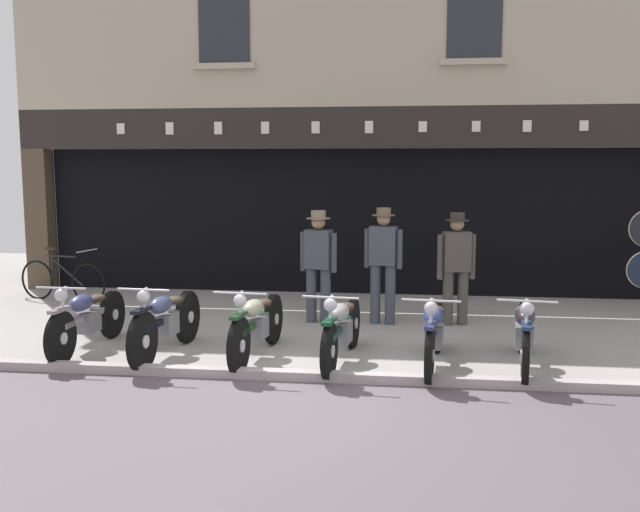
# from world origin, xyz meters

# --- Properties ---
(ground) EXTENTS (23.84, 22.00, 0.18)m
(ground) POSITION_xyz_m (0.00, -0.98, -0.04)
(ground) COLOR gray
(shop_facade) EXTENTS (12.14, 4.42, 6.29)m
(shop_facade) POSITION_xyz_m (0.00, 7.01, 1.71)
(shop_facade) COLOR black
(shop_facade) RESTS_ON ground
(motorcycle_far_left) EXTENTS (0.62, 1.96, 0.91)m
(motorcycle_far_left) POSITION_xyz_m (-2.82, 0.95, 0.42)
(motorcycle_far_left) COLOR black
(motorcycle_far_left) RESTS_ON ground
(motorcycle_left) EXTENTS (0.62, 1.99, 0.94)m
(motorcycle_left) POSITION_xyz_m (-1.77, 0.83, 0.44)
(motorcycle_left) COLOR black
(motorcycle_left) RESTS_ON ground
(motorcycle_center_left) EXTENTS (0.62, 2.03, 0.92)m
(motorcycle_center_left) POSITION_xyz_m (-0.65, 0.87, 0.42)
(motorcycle_center_left) COLOR black
(motorcycle_center_left) RESTS_ON ground
(motorcycle_center) EXTENTS (0.62, 2.01, 0.91)m
(motorcycle_center) POSITION_xyz_m (0.37, 0.81, 0.42)
(motorcycle_center) COLOR black
(motorcycle_center) RESTS_ON ground
(motorcycle_center_right) EXTENTS (0.62, 1.94, 0.91)m
(motorcycle_center_right) POSITION_xyz_m (1.44, 0.75, 0.41)
(motorcycle_center_right) COLOR black
(motorcycle_center_right) RESTS_ON ground
(motorcycle_right) EXTENTS (0.62, 2.00, 0.91)m
(motorcycle_right) POSITION_xyz_m (2.45, 0.84, 0.42)
(motorcycle_right) COLOR black
(motorcycle_right) RESTS_ON ground
(salesman_left) EXTENTS (0.55, 0.35, 1.65)m
(salesman_left) POSITION_xyz_m (-0.16, 2.86, 0.92)
(salesman_left) COLOR #3D424C
(salesman_left) RESTS_ON ground
(shopkeeper_center) EXTENTS (0.55, 0.33, 1.70)m
(shopkeeper_center) POSITION_xyz_m (0.78, 2.90, 0.94)
(shopkeeper_center) COLOR #3D424C
(shopkeeper_center) RESTS_ON ground
(salesman_right) EXTENTS (0.55, 0.34, 1.63)m
(salesman_right) POSITION_xyz_m (1.83, 2.96, 0.90)
(salesman_right) COLOR #47423D
(salesman_right) RESTS_ON ground
(advert_board_near) EXTENTS (0.75, 0.03, 0.95)m
(advert_board_near) POSITION_xyz_m (-1.60, 5.40, 1.83)
(advert_board_near) COLOR silver
(advert_board_far) EXTENTS (0.71, 0.03, 0.92)m
(advert_board_far) POSITION_xyz_m (-2.81, 5.40, 1.77)
(advert_board_far) COLOR beige
(leaning_bicycle) EXTENTS (1.74, 0.62, 0.94)m
(leaning_bicycle) POSITION_xyz_m (-4.71, 3.99, 0.37)
(leaning_bicycle) COLOR black
(leaning_bicycle) RESTS_ON ground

